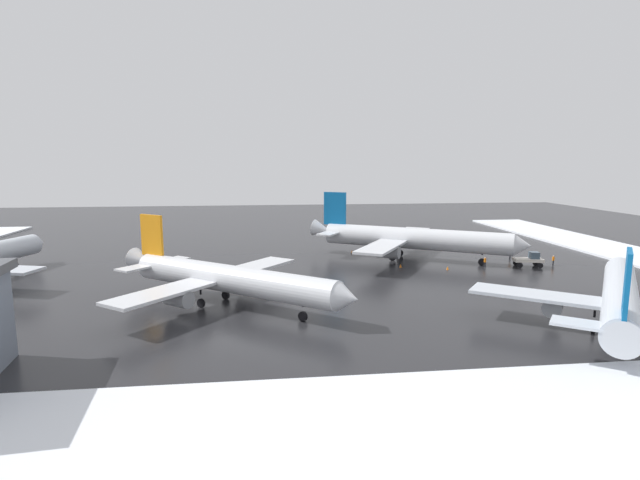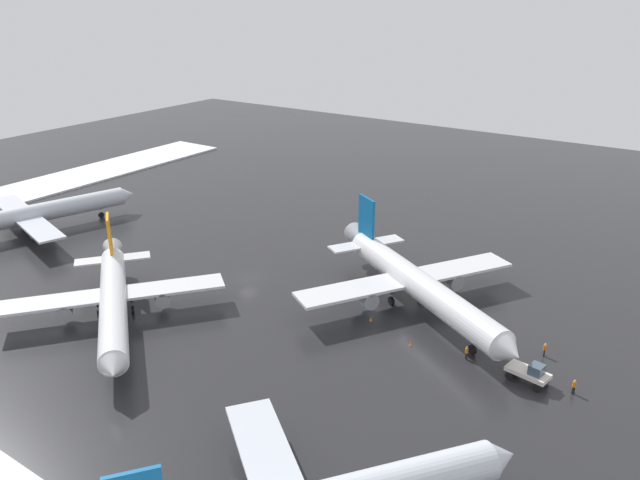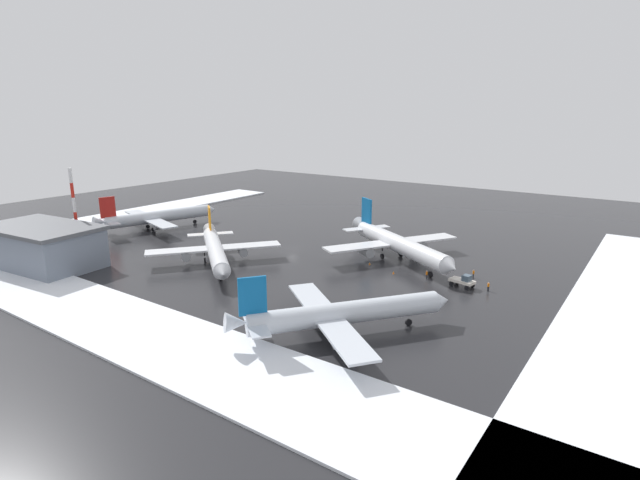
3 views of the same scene
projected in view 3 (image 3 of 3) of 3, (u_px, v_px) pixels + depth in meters
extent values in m
plane|color=#232326|center=(293.00, 248.00, 119.48)|extent=(240.00, 240.00, 0.00)
cube|color=white|center=(100.00, 315.00, 79.85)|extent=(152.00, 16.00, 0.38)
cube|color=white|center=(125.00, 215.00, 156.75)|extent=(14.00, 116.00, 0.38)
cube|color=white|center=(612.00, 309.00, 82.11)|extent=(14.00, 116.00, 0.38)
cylinder|color=silver|center=(400.00, 245.00, 107.86)|extent=(29.77, 20.19, 3.70)
cone|color=silver|center=(451.00, 267.00, 92.20)|extent=(4.06, 4.36, 3.51)
cone|color=silver|center=(361.00, 225.00, 123.54)|extent=(4.95, 4.71, 3.60)
cube|color=silver|center=(425.00, 239.00, 114.27)|extent=(11.46, 14.56, 0.39)
cylinder|color=gray|center=(419.00, 245.00, 113.22)|extent=(4.29, 3.79, 2.18)
cube|color=silver|center=(356.00, 247.00, 107.41)|extent=(11.46, 14.56, 0.39)
cylinder|color=gray|center=(366.00, 251.00, 108.04)|extent=(4.29, 3.79, 2.18)
cube|color=#0C5999|center=(367.00, 211.00, 120.21)|extent=(3.92, 2.61, 6.09)
cube|color=silver|center=(378.00, 227.00, 122.34)|extent=(5.14, 5.93, 0.26)
cube|color=silver|center=(355.00, 229.00, 119.83)|extent=(5.14, 5.93, 0.26)
cylinder|color=black|center=(431.00, 267.00, 98.12)|extent=(0.26, 0.26, 0.76)
cylinder|color=black|center=(430.00, 274.00, 98.52)|extent=(1.22, 0.95, 1.20)
cylinder|color=black|center=(401.00, 247.00, 112.09)|extent=(0.26, 0.26, 0.76)
cylinder|color=black|center=(401.00, 254.00, 112.48)|extent=(1.22, 0.95, 1.20)
cylinder|color=black|center=(382.00, 249.00, 110.25)|extent=(0.26, 0.26, 0.76)
cylinder|color=black|center=(382.00, 256.00, 110.64)|extent=(1.22, 0.95, 1.20)
cylinder|color=silver|center=(160.00, 216.00, 138.75)|extent=(11.28, 29.00, 3.31)
cone|color=silver|center=(212.00, 210.00, 148.31)|extent=(3.67, 3.12, 3.15)
cone|color=silver|center=(100.00, 222.00, 128.92)|extent=(3.67, 4.12, 3.22)
cube|color=silver|center=(139.00, 214.00, 143.08)|extent=(13.36, 7.63, 0.35)
cylinder|color=gray|center=(144.00, 218.00, 142.15)|extent=(2.79, 3.72, 1.95)
cube|color=silver|center=(161.00, 224.00, 131.02)|extent=(13.36, 7.63, 0.35)
cylinder|color=gray|center=(160.00, 226.00, 133.03)|extent=(2.79, 3.72, 1.95)
cube|color=red|center=(108.00, 207.00, 129.43)|extent=(1.42, 3.84, 5.45)
cube|color=silver|center=(106.00, 220.00, 132.71)|extent=(5.19, 3.73, 0.23)
cube|color=silver|center=(113.00, 223.00, 128.30)|extent=(5.19, 3.73, 0.23)
cylinder|color=black|center=(195.00, 217.00, 145.32)|extent=(0.23, 0.23, 0.68)
cylinder|color=black|center=(195.00, 222.00, 145.67)|extent=(0.62, 1.12, 1.07)
cylinder|color=black|center=(147.00, 222.00, 138.96)|extent=(0.23, 0.23, 0.68)
cylinder|color=black|center=(148.00, 227.00, 139.32)|extent=(0.62, 1.12, 1.07)
cylinder|color=black|center=(153.00, 224.00, 135.73)|extent=(0.23, 0.23, 0.68)
cylinder|color=black|center=(153.00, 229.00, 136.08)|extent=(0.62, 1.12, 1.07)
cylinder|color=silver|center=(346.00, 313.00, 72.53)|extent=(20.30, 25.24, 3.31)
cone|color=silver|center=(442.00, 301.00, 77.15)|extent=(3.91, 3.76, 3.14)
cone|color=silver|center=(236.00, 323.00, 67.71)|extent=(4.34, 4.47, 3.22)
cube|color=silver|center=(311.00, 298.00, 79.11)|extent=(12.66, 11.06, 0.35)
cylinder|color=gray|center=(318.00, 308.00, 77.70)|extent=(3.55, 3.81, 1.95)
cube|color=silver|center=(347.00, 341.00, 64.39)|extent=(12.66, 11.06, 0.35)
cylinder|color=gray|center=(345.00, 341.00, 66.57)|extent=(3.55, 3.81, 1.95)
cube|color=#0C5999|center=(252.00, 296.00, 67.49)|extent=(2.63, 3.31, 5.45)
cube|color=silver|center=(251.00, 314.00, 71.19)|extent=(5.25, 4.84, 0.23)
cube|color=silver|center=(259.00, 330.00, 65.81)|extent=(5.25, 4.84, 0.23)
cylinder|color=black|center=(409.00, 314.00, 75.89)|extent=(0.23, 0.23, 0.68)
cylinder|color=black|center=(409.00, 322.00, 76.25)|extent=(0.92, 1.06, 1.07)
cylinder|color=black|center=(323.00, 319.00, 74.02)|extent=(0.23, 0.23, 0.68)
cylinder|color=black|center=(323.00, 328.00, 74.37)|extent=(0.92, 1.06, 1.07)
cylinder|color=black|center=(332.00, 331.00, 70.07)|extent=(0.23, 0.23, 0.68)
cylinder|color=black|center=(332.00, 340.00, 70.42)|extent=(0.92, 1.06, 1.07)
cylinder|color=silver|center=(215.00, 250.00, 104.94)|extent=(24.83, 20.77, 3.30)
cone|color=silver|center=(223.00, 273.00, 90.31)|extent=(3.78, 3.91, 3.14)
cone|color=silver|center=(210.00, 231.00, 119.60)|extent=(4.46, 4.36, 3.21)
cube|color=silver|center=(251.00, 246.00, 109.87)|extent=(11.22, 12.53, 0.35)
cylinder|color=gray|center=(243.00, 251.00, 109.14)|extent=(3.79, 3.58, 1.94)
cube|color=silver|center=(176.00, 251.00, 105.56)|extent=(11.22, 12.53, 0.35)
cylinder|color=gray|center=(186.00, 255.00, 105.88)|extent=(3.79, 3.58, 1.94)
cube|color=orange|center=(210.00, 218.00, 116.53)|extent=(3.25, 2.70, 5.44)
cube|color=silver|center=(223.00, 233.00, 118.09)|extent=(4.88, 5.22, 0.23)
cube|color=silver|center=(198.00, 235.00, 116.51)|extent=(4.88, 5.22, 0.23)
cylinder|color=black|center=(220.00, 272.00, 95.82)|extent=(0.23, 0.23, 0.68)
cylinder|color=black|center=(221.00, 278.00, 96.18)|extent=(1.05, 0.93, 1.07)
cylinder|color=black|center=(225.00, 253.00, 108.59)|extent=(0.23, 0.23, 0.68)
cylinder|color=black|center=(225.00, 259.00, 108.94)|extent=(1.05, 0.93, 1.07)
cylinder|color=black|center=(204.00, 254.00, 107.43)|extent=(0.23, 0.23, 0.68)
cylinder|color=black|center=(205.00, 260.00, 107.79)|extent=(1.05, 0.93, 1.07)
cube|color=silver|center=(462.00, 281.00, 92.94)|extent=(4.92, 2.99, 0.50)
cube|color=#3F5160|center=(467.00, 278.00, 92.10)|extent=(1.65, 1.73, 1.10)
cylinder|color=black|center=(472.00, 285.00, 92.68)|extent=(0.94, 0.48, 0.90)
cylinder|color=black|center=(467.00, 288.00, 91.33)|extent=(0.94, 0.48, 0.90)
cylinder|color=black|center=(457.00, 281.00, 94.90)|extent=(0.94, 0.48, 0.90)
cylinder|color=black|center=(451.00, 284.00, 93.55)|extent=(0.94, 0.48, 0.90)
cylinder|color=black|center=(473.00, 276.00, 97.88)|extent=(0.16, 0.16, 0.85)
cylinder|color=black|center=(473.00, 276.00, 98.05)|extent=(0.16, 0.16, 0.85)
cylinder|color=orange|center=(474.00, 272.00, 97.78)|extent=(0.36, 0.36, 0.62)
sphere|color=tan|center=(474.00, 270.00, 97.67)|extent=(0.24, 0.24, 0.24)
cylinder|color=black|center=(488.00, 289.00, 90.86)|extent=(0.16, 0.16, 0.85)
cylinder|color=black|center=(489.00, 289.00, 90.89)|extent=(0.16, 0.16, 0.85)
cylinder|color=orange|center=(489.00, 285.00, 90.69)|extent=(0.36, 0.36, 0.62)
sphere|color=tan|center=(489.00, 283.00, 90.58)|extent=(0.24, 0.24, 0.24)
cylinder|color=black|center=(426.00, 277.00, 97.60)|extent=(0.16, 0.16, 0.85)
cylinder|color=black|center=(427.00, 277.00, 97.41)|extent=(0.16, 0.16, 0.85)
cylinder|color=orange|center=(427.00, 273.00, 97.32)|extent=(0.36, 0.36, 0.62)
sphere|color=tan|center=(427.00, 271.00, 97.21)|extent=(0.24, 0.24, 0.24)
cylinder|color=red|center=(79.00, 247.00, 113.93)|extent=(0.70, 0.70, 3.29)
cylinder|color=white|center=(78.00, 233.00, 113.11)|extent=(0.70, 0.70, 3.29)
cylinder|color=red|center=(76.00, 219.00, 112.28)|extent=(0.70, 0.70, 3.29)
cylinder|color=white|center=(74.00, 205.00, 111.45)|extent=(0.70, 0.70, 3.29)
cylinder|color=red|center=(72.00, 190.00, 110.63)|extent=(0.70, 0.70, 3.29)
cylinder|color=white|center=(70.00, 175.00, 109.80)|extent=(0.70, 0.70, 3.29)
cube|color=slate|center=(43.00, 248.00, 104.58)|extent=(25.25, 16.28, 8.00)
cube|color=#4C4F54|center=(40.00, 228.00, 103.47)|extent=(26.35, 17.37, 0.80)
cone|color=orange|center=(379.00, 246.00, 120.65)|extent=(0.36, 0.36, 0.55)
cone|color=orange|center=(394.00, 273.00, 100.52)|extent=(0.36, 0.36, 0.55)
cone|color=orange|center=(370.00, 264.00, 106.49)|extent=(0.36, 0.36, 0.55)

